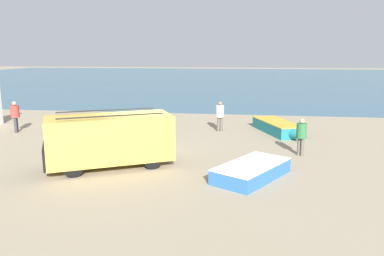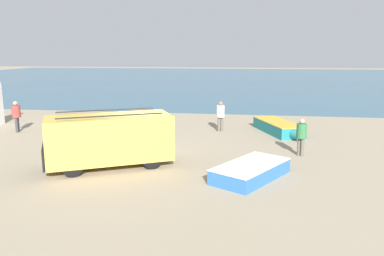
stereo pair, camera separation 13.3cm
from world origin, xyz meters
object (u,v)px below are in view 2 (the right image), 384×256
object	(u,v)px
fisherman_1	(16,114)
fisherman_3	(220,114)
parked_van	(109,139)
fishing_rowboat_0	(252,170)
fishing_rowboat_2	(279,128)
fishing_rowboat_1	(126,128)
fisherman_0	(80,127)
fisherman_2	(301,134)

from	to	relation	value
fisherman_1	fisherman_3	xyz separation A→B (m)	(11.53, 1.91, -0.03)
parked_van	fisherman_1	bearing A→B (deg)	-63.71
fishing_rowboat_0	fishing_rowboat_2	xyz separation A→B (m)	(1.59, 7.98, 0.05)
fishing_rowboat_1	fisherman_0	size ratio (longest dim) A/B	2.26
fishing_rowboat_2	fisherman_3	size ratio (longest dim) A/B	2.71
fisherman_1	fisherman_0	bearing A→B (deg)	-41.24
fishing_rowboat_0	fisherman_1	world-z (taller)	fisherman_1
parked_van	fisherman_0	xyz separation A→B (m)	(-2.59, 2.97, -0.17)
parked_van	fisherman_3	distance (m)	8.44
fisherman_1	fisherman_2	size ratio (longest dim) A/B	1.07
parked_van	fisherman_0	size ratio (longest dim) A/B	3.19
fisherman_0	fisherman_2	bearing A→B (deg)	89.93
parked_van	fishing_rowboat_1	bearing A→B (deg)	-105.46
fishing_rowboat_0	fisherman_2	size ratio (longest dim) A/B	2.32
fisherman_1	fisherman_2	xyz separation A→B (m)	(15.42, -2.84, -0.07)
fishing_rowboat_1	fishing_rowboat_2	bearing A→B (deg)	57.96
fishing_rowboat_2	fisherman_0	size ratio (longest dim) A/B	2.89
fisherman_1	fishing_rowboat_1	bearing A→B (deg)	-9.09
fisherman_0	fisherman_3	distance (m)	7.90
parked_van	fishing_rowboat_0	world-z (taller)	parked_van
fisherman_2	fishing_rowboat_0	bearing A→B (deg)	7.63
fisherman_0	parked_van	bearing A→B (deg)	42.27
parked_van	fishing_rowboat_0	size ratio (longest dim) A/B	1.35
fisherman_2	fisherman_3	xyz separation A→B (m)	(-3.89, 4.75, 0.04)
fishing_rowboat_0	fisherman_3	distance (m)	8.24
fisherman_1	fisherman_3	world-z (taller)	fisherman_1
fishing_rowboat_0	fisherman_0	xyz separation A→B (m)	(-8.23, 3.50, 0.70)
fisherman_2	fisherman_1	bearing A→B (deg)	-59.61
fisherman_1	parked_van	bearing A→B (deg)	-50.06
fishing_rowboat_2	fisherman_1	world-z (taller)	fisherman_1
parked_van	fishing_rowboat_0	bearing A→B (deg)	147.08
fishing_rowboat_2	fisherman_0	world-z (taller)	fisherman_0
fishing_rowboat_2	fisherman_1	distance (m)	15.00
parked_van	fishing_rowboat_1	world-z (taller)	parked_van
fisherman_0	fisherman_2	distance (m)	10.38
fishing_rowboat_0	fisherman_0	size ratio (longest dim) A/B	2.37
parked_van	fishing_rowboat_0	distance (m)	5.73
fishing_rowboat_0	fisherman_2	xyz separation A→B (m)	(2.14, 3.27, 0.72)
fishing_rowboat_0	fisherman_3	bearing A→B (deg)	43.64
fishing_rowboat_1	fisherman_2	size ratio (longest dim) A/B	2.21
fisherman_1	fisherman_3	distance (m)	11.69
parked_van	fishing_rowboat_2	size ratio (longest dim) A/B	1.10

